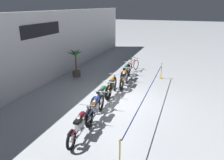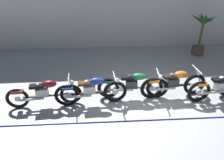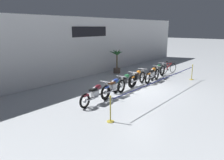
{
  "view_description": "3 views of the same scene",
  "coord_description": "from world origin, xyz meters",
  "px_view_note": "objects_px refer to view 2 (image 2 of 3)",
  "views": [
    {
      "loc": [
        -9.44,
        -2.91,
        4.54
      ],
      "look_at": [
        0.47,
        0.61,
        0.89
      ],
      "focal_mm": 35.0,
      "sensor_mm": 36.0,
      "label": 1
    },
    {
      "loc": [
        -1.65,
        -5.04,
        4.15
      ],
      "look_at": [
        -1.27,
        1.18,
        0.41
      ],
      "focal_mm": 35.0,
      "sensor_mm": 36.0,
      "label": 2
    },
    {
      "loc": [
        -10.51,
        -6.29,
        3.53
      ],
      "look_at": [
        -1.12,
        1.27,
        0.58
      ],
      "focal_mm": 35.0,
      "sensor_mm": 36.0,
      "label": 3
    }
  ],
  "objects_px": {
    "motorcycle_green_2": "(133,85)",
    "motorcycle_orange_4": "(222,87)",
    "motorcycle_maroon_0": "(44,93)",
    "motorcycle_orange_3": "(174,84)",
    "motorcycle_blue_1": "(91,91)",
    "potted_palm_left_of_row": "(201,35)",
    "stanchion_far_left": "(110,127)"
  },
  "relations": [
    {
      "from": "motorcycle_maroon_0",
      "to": "motorcycle_orange_3",
      "type": "height_order",
      "value": "motorcycle_orange_3"
    },
    {
      "from": "motorcycle_maroon_0",
      "to": "motorcycle_green_2",
      "type": "distance_m",
      "value": 2.72
    },
    {
      "from": "motorcycle_maroon_0",
      "to": "motorcycle_green_2",
      "type": "relative_size",
      "value": 0.99
    },
    {
      "from": "motorcycle_blue_1",
      "to": "motorcycle_orange_4",
      "type": "relative_size",
      "value": 0.99
    },
    {
      "from": "motorcycle_orange_3",
      "to": "potted_palm_left_of_row",
      "type": "bearing_deg",
      "value": 56.6
    },
    {
      "from": "motorcycle_orange_4",
      "to": "potted_palm_left_of_row",
      "type": "xyz_separation_m",
      "value": [
        0.69,
        3.51,
        0.43
      ]
    },
    {
      "from": "motorcycle_blue_1",
      "to": "stanchion_far_left",
      "type": "height_order",
      "value": "stanchion_far_left"
    },
    {
      "from": "motorcycle_blue_1",
      "to": "motorcycle_orange_3",
      "type": "height_order",
      "value": "motorcycle_orange_3"
    },
    {
      "from": "motorcycle_maroon_0",
      "to": "potted_palm_left_of_row",
      "type": "distance_m",
      "value": 7.1
    },
    {
      "from": "motorcycle_maroon_0",
      "to": "motorcycle_orange_4",
      "type": "relative_size",
      "value": 1.01
    },
    {
      "from": "stanchion_far_left",
      "to": "motorcycle_orange_3",
      "type": "bearing_deg",
      "value": 44.5
    },
    {
      "from": "motorcycle_green_2",
      "to": "motorcycle_orange_4",
      "type": "distance_m",
      "value": 2.77
    },
    {
      "from": "motorcycle_blue_1",
      "to": "potted_palm_left_of_row",
      "type": "xyz_separation_m",
      "value": [
        4.76,
        3.48,
        0.43
      ]
    },
    {
      "from": "motorcycle_maroon_0",
      "to": "motorcycle_orange_4",
      "type": "height_order",
      "value": "motorcycle_orange_4"
    },
    {
      "from": "motorcycle_maroon_0",
      "to": "stanchion_far_left",
      "type": "xyz_separation_m",
      "value": [
        1.86,
        -1.86,
        0.26
      ]
    },
    {
      "from": "motorcycle_blue_1",
      "to": "motorcycle_orange_4",
      "type": "bearing_deg",
      "value": -0.43
    },
    {
      "from": "motorcycle_blue_1",
      "to": "potted_palm_left_of_row",
      "type": "relative_size",
      "value": 1.13
    },
    {
      "from": "motorcycle_green_2",
      "to": "motorcycle_orange_4",
      "type": "xyz_separation_m",
      "value": [
        2.76,
        -0.27,
        0.02
      ]
    },
    {
      "from": "stanchion_far_left",
      "to": "potted_palm_left_of_row",
      "type": "bearing_deg",
      "value": 51.29
    },
    {
      "from": "motorcycle_maroon_0",
      "to": "motorcycle_orange_3",
      "type": "bearing_deg",
      "value": 3.79
    },
    {
      "from": "motorcycle_orange_3",
      "to": "motorcycle_blue_1",
      "type": "bearing_deg",
      "value": -174.64
    },
    {
      "from": "motorcycle_blue_1",
      "to": "stanchion_far_left",
      "type": "distance_m",
      "value": 1.95
    },
    {
      "from": "motorcycle_green_2",
      "to": "motorcycle_orange_3",
      "type": "bearing_deg",
      "value": 0.09
    },
    {
      "from": "motorcycle_orange_3",
      "to": "motorcycle_green_2",
      "type": "bearing_deg",
      "value": -179.91
    },
    {
      "from": "motorcycle_blue_1",
      "to": "motorcycle_orange_4",
      "type": "distance_m",
      "value": 4.07
    },
    {
      "from": "motorcycle_blue_1",
      "to": "motorcycle_orange_4",
      "type": "height_order",
      "value": "same"
    },
    {
      "from": "motorcycle_orange_3",
      "to": "potted_palm_left_of_row",
      "type": "height_order",
      "value": "potted_palm_left_of_row"
    },
    {
      "from": "motorcycle_maroon_0",
      "to": "potted_palm_left_of_row",
      "type": "relative_size",
      "value": 1.14
    },
    {
      "from": "motorcycle_maroon_0",
      "to": "motorcycle_orange_4",
      "type": "xyz_separation_m",
      "value": [
        5.47,
        -0.01,
        0.02
      ]
    },
    {
      "from": "motorcycle_maroon_0",
      "to": "stanchion_far_left",
      "type": "distance_m",
      "value": 2.64
    },
    {
      "from": "potted_palm_left_of_row",
      "to": "motorcycle_orange_4",
      "type": "bearing_deg",
      "value": -101.11
    },
    {
      "from": "motorcycle_maroon_0",
      "to": "stanchion_far_left",
      "type": "bearing_deg",
      "value": -45.01
    }
  ]
}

